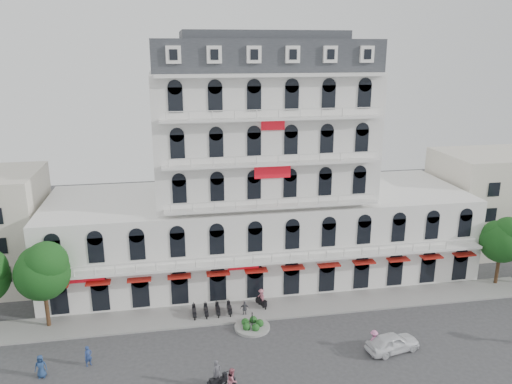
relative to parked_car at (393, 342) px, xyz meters
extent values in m
plane|color=#38383A|center=(-7.86, -0.56, -0.78)|extent=(120.00, 120.00, 0.00)
cube|color=gray|center=(-7.86, 8.44, -0.70)|extent=(53.00, 4.00, 0.16)
cube|color=silver|center=(-7.86, 17.44, 3.72)|extent=(45.00, 14.00, 9.00)
cube|color=silver|center=(-7.86, 17.44, 14.72)|extent=(22.00, 12.00, 13.00)
cube|color=#2D3035|center=(-7.86, 17.44, 22.72)|extent=(21.56, 11.76, 3.00)
cube|color=#2D3035|center=(-7.86, 17.44, 24.62)|extent=(15.84, 8.64, 0.80)
cube|color=#B11E15|center=(-7.86, 9.94, 2.72)|extent=(40.50, 1.00, 0.15)
cube|color=red|center=(-7.86, 11.32, 12.22)|extent=(3.50, 0.10, 1.40)
cube|color=beige|center=(22.14, 19.44, 5.22)|extent=(14.00, 10.00, 12.00)
cylinder|color=gray|center=(-10.86, 5.44, -0.66)|extent=(3.20, 3.20, 0.24)
cylinder|color=black|center=(-10.86, 5.44, 0.12)|extent=(0.08, 0.08, 1.40)
sphere|color=#194D1C|center=(-10.16, 5.44, -0.33)|extent=(0.70, 0.70, 0.70)
sphere|color=#194D1C|center=(-10.64, 6.11, -0.33)|extent=(0.70, 0.70, 0.70)
sphere|color=#194D1C|center=(-11.42, 5.86, -0.33)|extent=(0.70, 0.70, 0.70)
sphere|color=#194D1C|center=(-11.43, 5.04, -0.33)|extent=(0.70, 0.70, 0.70)
sphere|color=#194D1C|center=(-10.66, 4.77, -0.33)|extent=(0.70, 0.70, 0.70)
cylinder|color=#382314|center=(-28.86, 8.94, 1.09)|extent=(0.36, 0.36, 3.74)
sphere|color=#133E13|center=(-28.86, 8.94, 4.49)|extent=(4.76, 4.76, 4.76)
sphere|color=#133E13|center=(-28.36, 8.64, 5.59)|extent=(3.74, 3.74, 3.74)
sphere|color=#133E13|center=(-29.26, 9.24, 5.17)|extent=(3.40, 3.40, 3.40)
cylinder|color=#382314|center=(16.14, 9.44, 0.93)|extent=(0.36, 0.36, 3.43)
sphere|color=#133E13|center=(16.14, 9.44, 4.05)|extent=(4.37, 4.37, 4.37)
sphere|color=#133E13|center=(16.64, 9.14, 5.07)|extent=(3.43, 3.43, 3.43)
sphere|color=#133E13|center=(15.74, 9.74, 4.68)|extent=(3.12, 3.12, 3.12)
imported|color=white|center=(0.00, 0.00, 0.00)|extent=(4.87, 2.73, 1.57)
cube|color=black|center=(-14.79, -2.13, -0.23)|extent=(1.52, 0.91, 0.35)
torus|color=black|center=(-14.29, -1.92, -0.50)|extent=(0.60, 0.35, 0.60)
imported|color=#4F4F55|center=(-14.79, -2.13, 0.59)|extent=(0.80, 0.68, 1.86)
imported|color=#BA6273|center=(-13.80, -3.27, 0.61)|extent=(0.91, 1.06, 1.88)
cube|color=black|center=(-9.37, 8.94, -0.23)|extent=(0.91, 1.52, 0.35)
torus|color=black|center=(-9.15, 8.44, -0.50)|extent=(0.35, 0.60, 0.60)
torus|color=black|center=(-9.59, 9.45, -0.50)|extent=(0.35, 0.60, 0.60)
imported|color=#BD6476|center=(-9.37, 8.94, 0.42)|extent=(0.90, 1.12, 1.51)
imported|color=navy|center=(-27.86, 1.53, 0.14)|extent=(0.94, 0.64, 1.85)
imported|color=#53525A|center=(-11.17, 7.70, -0.02)|extent=(0.94, 0.52, 1.52)
imported|color=pink|center=(-1.46, 0.46, 0.10)|extent=(1.26, 0.90, 1.76)
imported|color=navy|center=(-24.52, 2.38, 0.07)|extent=(0.75, 0.69, 1.71)
camera|label=1|loc=(-17.53, -33.55, 23.45)|focal=35.00mm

